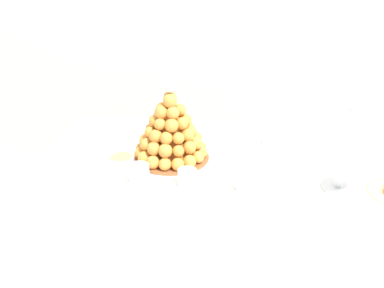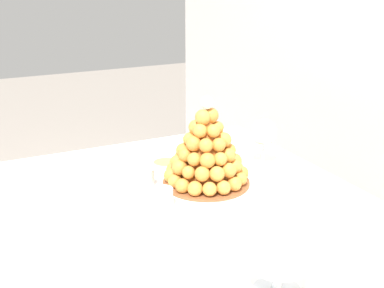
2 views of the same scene
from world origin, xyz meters
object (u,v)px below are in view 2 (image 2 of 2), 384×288
(serving_tray, at_px, (194,189))
(dessert_cup_mid_left, at_px, (144,178))
(wine_glass, at_px, (264,133))
(macaron_goblet, at_px, (281,227))
(dessert_cup_centre, at_px, (163,198))
(dessert_cup_mid_right, at_px, (193,224))
(croquembouche, at_px, (206,152))
(creme_brulee_ramekin, at_px, (166,165))
(dessert_cup_left, at_px, (128,161))

(serving_tray, xyz_separation_m, dessert_cup_mid_left, (-0.08, -0.12, 0.03))
(wine_glass, bearing_deg, macaron_goblet, -31.12)
(dessert_cup_centre, height_order, dessert_cup_mid_right, dessert_cup_centre)
(croquembouche, relative_size, macaron_goblet, 1.08)
(serving_tray, bearing_deg, dessert_cup_centre, -61.74)
(croquembouche, bearing_deg, wine_glass, 105.78)
(creme_brulee_ramekin, bearing_deg, dessert_cup_mid_left, -49.93)
(serving_tray, xyz_separation_m, croquembouche, (-0.01, 0.05, 0.10))
(dessert_cup_mid_left, xyz_separation_m, creme_brulee_ramekin, (-0.09, 0.11, -0.01))
(dessert_cup_mid_left, bearing_deg, creme_brulee_ramekin, 130.07)
(serving_tray, height_order, dessert_cup_mid_left, dessert_cup_mid_left)
(creme_brulee_ramekin, distance_m, macaron_goblet, 0.68)
(dessert_cup_mid_left, height_order, wine_glass, wine_glass)
(serving_tray, distance_m, croquembouche, 0.11)
(dessert_cup_mid_left, bearing_deg, wine_glass, 90.80)
(dessert_cup_mid_right, bearing_deg, dessert_cup_left, -179.43)
(serving_tray, distance_m, creme_brulee_ramekin, 0.17)
(creme_brulee_ramekin, bearing_deg, dessert_cup_mid_right, -13.95)
(dessert_cup_mid_right, bearing_deg, croquembouche, 146.28)
(croquembouche, relative_size, dessert_cup_left, 4.90)
(dessert_cup_left, distance_m, dessert_cup_mid_right, 0.45)
(dessert_cup_left, xyz_separation_m, dessert_cup_centre, (0.29, -0.01, -0.00))
(dessert_cup_mid_left, height_order, macaron_goblet, macaron_goblet)
(dessert_cup_mid_left, bearing_deg, dessert_cup_mid_right, 1.72)
(croquembouche, height_order, dessert_cup_mid_left, croquembouche)
(dessert_cup_mid_left, relative_size, macaron_goblet, 0.25)
(dessert_cup_centre, height_order, macaron_goblet, macaron_goblet)
(creme_brulee_ramekin, distance_m, wine_glass, 0.33)
(dessert_cup_mid_left, bearing_deg, macaron_goblet, 5.86)
(serving_tray, relative_size, creme_brulee_ramekin, 7.14)
(dessert_cup_mid_right, bearing_deg, creme_brulee_ramekin, 166.05)
(macaron_goblet, bearing_deg, dessert_cup_left, -175.69)
(dessert_cup_left, relative_size, wine_glass, 0.35)
(croquembouche, xyz_separation_m, dessert_cup_left, (-0.21, -0.16, -0.07))
(dessert_cup_centre, bearing_deg, serving_tray, 118.26)
(dessert_cup_left, xyz_separation_m, dessert_cup_mid_left, (0.15, -0.00, 0.00))
(dessert_cup_centre, bearing_deg, wine_glass, 109.83)
(creme_brulee_ramekin, bearing_deg, dessert_cup_left, -118.89)
(dessert_cup_mid_left, distance_m, wine_glass, 0.42)
(croquembouche, bearing_deg, serving_tray, -73.36)
(dessert_cup_centre, bearing_deg, macaron_goblet, 7.91)
(dessert_cup_mid_left, xyz_separation_m, dessert_cup_mid_right, (0.30, 0.01, -0.00))
(dessert_cup_centre, xyz_separation_m, creme_brulee_ramekin, (-0.23, 0.11, -0.01))
(dessert_cup_left, distance_m, macaron_goblet, 0.73)
(dessert_cup_left, bearing_deg, dessert_cup_centre, -1.15)
(dessert_cup_left, bearing_deg, macaron_goblet, 4.31)
(dessert_cup_mid_right, relative_size, macaron_goblet, 0.20)
(dessert_cup_mid_right, bearing_deg, wine_glass, 127.55)
(croquembouche, relative_size, creme_brulee_ramekin, 3.14)
(macaron_goblet, bearing_deg, dessert_cup_mid_right, -169.64)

